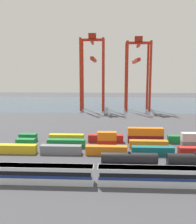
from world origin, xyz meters
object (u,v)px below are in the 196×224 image
object	(u,v)px
shipping_container_17	(106,138)
shipping_container_1	(61,150)
gantry_crane_central	(137,67)
shipping_container_11	(191,145)
shipping_container_3	(153,151)
shipping_container_6	(26,143)
shipping_container_0	(16,149)
gantry_crane_west	(93,65)
passenger_train	(96,174)

from	to	relation	value
shipping_container_17	shipping_container_1	bearing A→B (deg)	-133.52
shipping_container_1	gantry_crane_central	bearing A→B (deg)	71.74
shipping_container_11	shipping_container_17	bearing A→B (deg)	165.81
shipping_container_3	shipping_container_6	size ratio (longest dim) A/B	2.00
shipping_container_6	gantry_crane_central	size ratio (longest dim) A/B	0.13
shipping_container_1	shipping_container_0	bearing A→B (deg)	180.00
shipping_container_3	gantry_crane_west	world-z (taller)	gantry_crane_west
shipping_container_3	shipping_container_11	size ratio (longest dim) A/B	2.00
gantry_crane_west	shipping_container_0	bearing A→B (deg)	-99.37
passenger_train	shipping_container_17	distance (m)	33.55
passenger_train	gantry_crane_central	size ratio (longest dim) A/B	0.90
passenger_train	gantry_crane_central	xyz separation A→B (m)	(20.64, 117.24, 26.32)
shipping_container_6	gantry_crane_west	bearing A→B (deg)	80.27
shipping_container_0	shipping_container_17	world-z (taller)	same
shipping_container_6	gantry_crane_central	bearing A→B (deg)	63.56
shipping_container_1	gantry_crane_west	size ratio (longest dim) A/B	0.24
shipping_container_0	shipping_container_6	distance (m)	6.84
passenger_train	shipping_container_11	size ratio (longest dim) A/B	7.09
shipping_container_1	shipping_container_6	bearing A→B (deg)	152.14
shipping_container_3	shipping_container_11	xyz separation A→B (m)	(13.05, 6.82, 0.00)
shipping_container_11	shipping_container_17	xyz separation A→B (m)	(-26.99, 6.82, 0.00)
shipping_container_1	shipping_container_17	bearing A→B (deg)	46.48
shipping_container_0	gantry_crane_central	distance (m)	110.90
shipping_container_1	gantry_crane_west	xyz separation A→B (m)	(2.54, 96.92, 28.07)
shipping_container_1	shipping_container_3	distance (m)	26.90
shipping_container_17	gantry_crane_west	bearing A→B (deg)	97.13
shipping_container_1	shipping_container_17	xyz separation A→B (m)	(12.96, 13.65, 0.00)
passenger_train	shipping_container_11	world-z (taller)	passenger_train
shipping_container_6	shipping_container_3	bearing A→B (deg)	-9.73
shipping_container_1	shipping_container_6	size ratio (longest dim) A/B	2.00
shipping_container_17	passenger_train	bearing A→B (deg)	-92.50
gantry_crane_west	shipping_container_1	bearing A→B (deg)	-91.50
shipping_container_1	shipping_container_11	size ratio (longest dim) A/B	2.00
shipping_container_0	shipping_container_1	bearing A→B (deg)	0.00
passenger_train	shipping_container_0	size ratio (longest dim) A/B	3.54
shipping_container_1	shipping_container_17	size ratio (longest dim) A/B	1.00
passenger_train	shipping_container_0	distance (m)	31.90
shipping_container_0	gantry_crane_west	size ratio (longest dim) A/B	0.24
shipping_container_3	shipping_container_6	bearing A→B (deg)	170.27
shipping_container_11	gantry_crane_central	bearing A→B (deg)	94.93
passenger_train	shipping_container_0	bearing A→B (deg)	141.48
shipping_container_1	shipping_container_6	xyz separation A→B (m)	(-12.91, 6.82, 0.00)
shipping_container_6	shipping_container_17	size ratio (longest dim) A/B	0.50
shipping_container_6	gantry_crane_west	size ratio (longest dim) A/B	0.12
shipping_container_17	shipping_container_0	bearing A→B (deg)	-152.67
shipping_container_11	shipping_container_17	size ratio (longest dim) A/B	0.50
passenger_train	shipping_container_11	bearing A→B (deg)	43.16
shipping_container_0	gantry_crane_central	bearing A→B (deg)	64.92
shipping_container_11	passenger_train	bearing A→B (deg)	-136.84
shipping_container_11	gantry_crane_central	distance (m)	94.87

